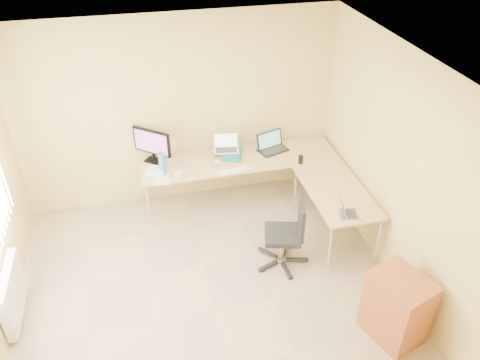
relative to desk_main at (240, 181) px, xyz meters
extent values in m
plane|color=tan|center=(-0.72, -1.85, -0.36)|extent=(4.50, 4.50, 0.00)
plane|color=white|center=(-0.72, -1.85, 2.24)|extent=(4.50, 4.50, 0.00)
plane|color=#DBBF7A|center=(-0.72, 0.40, 0.93)|extent=(4.50, 0.00, 4.50)
plane|color=#DBBF7A|center=(1.38, -1.85, 0.93)|extent=(0.00, 4.50, 4.50)
cube|color=tan|center=(0.00, 0.00, 0.00)|extent=(2.65, 0.70, 0.73)
cube|color=tan|center=(0.98, -1.00, 0.00)|extent=(0.70, 1.30, 0.73)
cube|color=black|center=(-1.13, 0.20, 0.60)|extent=(0.53, 0.48, 0.47)
cube|color=#0E625D|center=(-0.08, 0.08, 0.39)|extent=(0.33, 0.38, 0.05)
cube|color=silver|center=(-0.15, 0.15, 0.53)|extent=(0.38, 0.32, 0.22)
cube|color=black|center=(0.50, 0.10, 0.49)|extent=(0.47, 0.41, 0.25)
cube|color=white|center=(-0.16, -0.30, 0.37)|extent=(0.39, 0.17, 0.02)
ellipsoid|color=silver|center=(0.04, -0.30, 0.38)|extent=(0.10, 0.07, 0.04)
imported|color=white|center=(-0.86, -0.30, 0.42)|extent=(0.13, 0.13, 0.10)
cylinder|color=#A3A4BE|center=(-0.34, -0.08, 0.38)|extent=(0.12, 0.12, 0.03)
cylinder|color=#3977BB|center=(-1.04, -0.15, 0.52)|extent=(0.11, 0.11, 0.31)
cube|color=beige|center=(-1.06, -0.25, 0.37)|extent=(0.24, 0.32, 0.01)
cube|color=white|center=(-1.13, -0.11, 0.40)|extent=(0.25, 0.22, 0.08)
cylinder|color=silver|center=(-0.93, 0.20, 0.52)|extent=(0.33, 0.33, 0.32)
cylinder|color=black|center=(0.75, -0.30, 0.42)|extent=(0.08, 0.08, 0.11)
cube|color=#B3B0C2|center=(0.93, -1.48, 0.46)|extent=(0.32, 0.28, 0.19)
cube|color=black|center=(0.21, -1.30, 0.14)|extent=(0.65, 0.65, 0.89)
cube|color=#A16636|center=(1.00, -2.55, -0.01)|extent=(0.61, 0.68, 0.78)
cube|color=white|center=(-2.75, -1.45, -0.02)|extent=(0.09, 0.80, 0.55)
camera|label=1|loc=(-1.26, -5.31, 3.71)|focal=35.67mm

